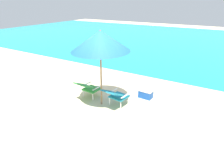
% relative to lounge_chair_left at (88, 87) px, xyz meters
% --- Properties ---
extents(ground_plane, '(40.00, 40.00, 0.00)m').
position_rel_lounge_chair_left_xyz_m(ground_plane, '(0.54, 4.08, -0.40)').
color(ground_plane, beige).
extents(ocean_band, '(40.00, 18.00, 0.01)m').
position_rel_lounge_chair_left_xyz_m(ocean_band, '(0.54, 12.00, -0.40)').
color(ocean_band, teal).
rests_on(ocean_band, ground_plane).
extents(lounge_chair_left, '(0.59, 0.91, 0.68)m').
position_rel_lounge_chair_left_xyz_m(lounge_chair_left, '(0.00, 0.00, 0.00)').
color(lounge_chair_left, '#338E3D').
rests_on(lounge_chair_left, ground_plane).
extents(lounge_chair_right, '(0.62, 0.93, 0.68)m').
position_rel_lounge_chair_left_xyz_m(lounge_chair_right, '(1.08, -0.00, 0.00)').
color(lounge_chair_right, teal).
rests_on(lounge_chair_right, ground_plane).
extents(beach_umbrella_center, '(2.39, 2.39, 2.40)m').
position_rel_lounge_chair_left_xyz_m(beach_umbrella_center, '(0.62, -0.12, 1.67)').
color(beach_umbrella_center, olive).
rests_on(beach_umbrella_center, ground_plane).
extents(cooler_box, '(0.48, 0.34, 0.32)m').
position_rel_lounge_chair_left_xyz_m(cooler_box, '(1.66, 1.06, -0.24)').
color(cooler_box, '#194CA5').
rests_on(cooler_box, ground_plane).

